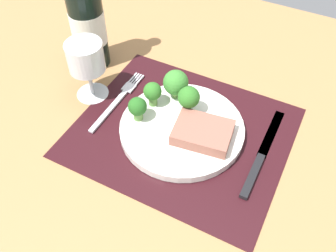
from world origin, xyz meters
The scene contains 12 objects.
ground_plane centered at (0.00, 0.00, -1.50)cm, with size 140.00×110.00×3.00cm, color #996D42.
placemat centered at (0.00, 0.00, 0.15)cm, with size 40.40×34.40×0.30cm, color black.
plate centered at (0.00, 0.00, 1.10)cm, with size 24.06×24.06×1.60cm, color silver.
steak centered at (4.57, -0.69, 3.08)cm, with size 10.53×8.00×2.36cm, color #8C5647.
broccoli_center centered at (-0.55, 3.90, 5.77)cm, with size 4.28×4.28×6.14cm.
broccoli_near_fork centered at (-7.82, 2.69, 5.08)cm, with size 3.63×3.63×5.28cm.
broccoli_back_left centered at (-8.42, -2.13, 4.92)cm, with size 3.65×3.65×5.10cm.
broccoli_front_edge centered at (-4.76, 6.75, 5.62)cm, with size 5.12×5.12×6.34cm.
fork centered at (-15.58, 1.42, 0.55)cm, with size 2.40×19.20×0.50cm.
knife centered at (15.70, 0.53, 0.60)cm, with size 1.80×23.00×0.80cm.
wine_bottle centered at (-27.76, 10.34, 11.16)cm, with size 7.55×7.55×30.85cm.
wine_glass centered at (-21.76, 1.06, 9.10)cm, with size 7.38×7.38×12.94cm.
Camera 1 is at (19.34, -43.37, 55.14)cm, focal length 39.71 mm.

